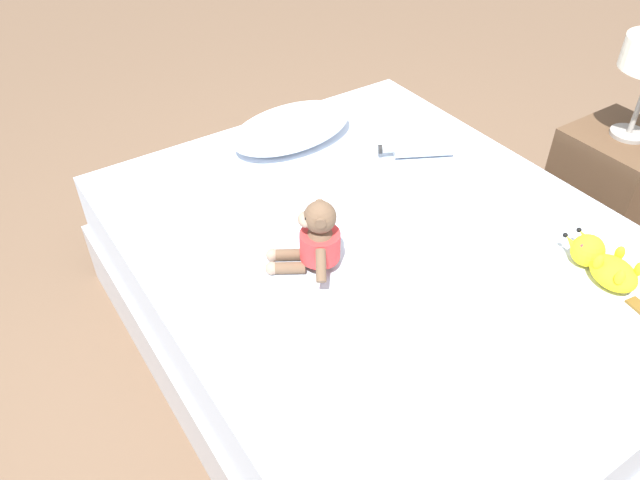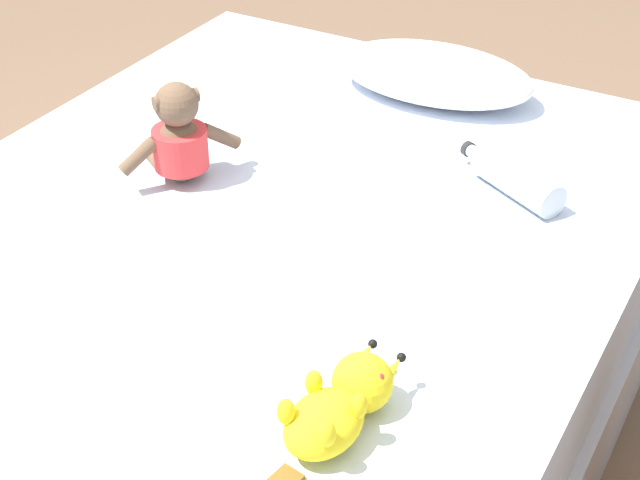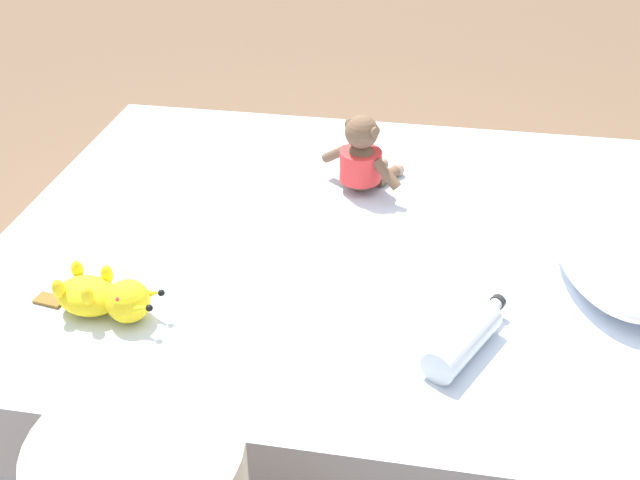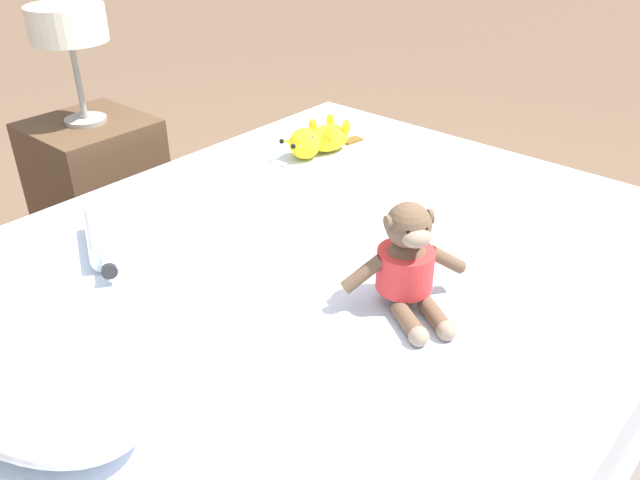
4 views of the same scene
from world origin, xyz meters
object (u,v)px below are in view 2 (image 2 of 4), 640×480
at_px(pillow, 435,73).
at_px(bed, 277,306).
at_px(plush_yellow_creature, 341,405).
at_px(glass_bottle, 516,179).
at_px(plush_monkey, 178,139).

bearing_deg(pillow, bed, -95.39).
height_order(bed, pillow, pillow).
xyz_separation_m(pillow, plush_yellow_creature, (0.36, -1.17, -0.01)).
xyz_separation_m(bed, glass_bottle, (0.42, 0.32, 0.29)).
distance_m(bed, plush_yellow_creature, 0.71).
bearing_deg(bed, plush_yellow_creature, -48.87).
height_order(plush_monkey, glass_bottle, plush_monkey).
height_order(bed, plush_yellow_creature, plush_yellow_creature).
bearing_deg(plush_monkey, bed, -4.17).
xyz_separation_m(plush_yellow_creature, glass_bottle, (-0.00, 0.80, -0.01)).
distance_m(pillow, plush_yellow_creature, 1.22).
height_order(pillow, glass_bottle, pillow).
relative_size(pillow, glass_bottle, 1.94).
relative_size(pillow, plush_monkey, 2.08).
bearing_deg(plush_yellow_creature, pillow, 107.10).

